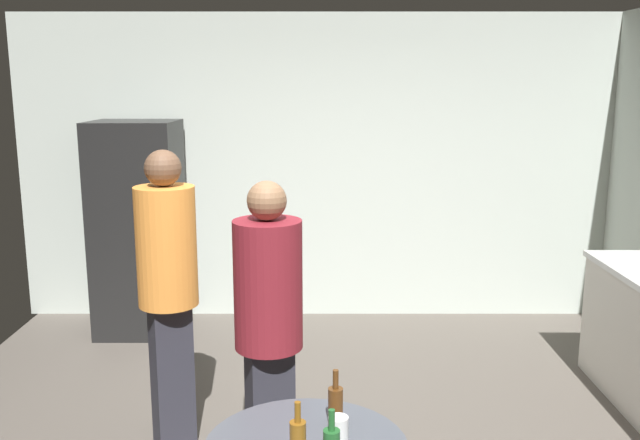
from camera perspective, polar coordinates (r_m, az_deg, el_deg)
The scene contains 7 objects.
wall_back at distance 6.14m, azimuth 0.05°, elevation 4.28°, with size 5.32×0.06×2.70m, color beige.
refrigerator at distance 5.99m, azimuth -14.60°, elevation -0.65°, with size 0.70×0.68×1.80m.
beer_bottle_amber at distance 2.66m, azimuth -1.61°, elevation -17.72°, with size 0.06×0.06×0.23m.
beer_bottle_brown at distance 2.91m, azimuth 1.54°, elevation -15.01°, with size 0.06×0.06×0.23m.
plastic_cup_white at distance 2.78m, azimuth 1.76°, elevation -17.08°, with size 0.08×0.08×0.11m, color white.
person_in_orange_shirt at distance 4.00m, azimuth -12.29°, elevation -4.60°, with size 0.46×0.46×1.75m.
person_in_maroon_shirt at distance 3.44m, azimuth -4.05°, elevation -8.11°, with size 0.44×0.44×1.65m.
Camera 1 is at (0.02, -3.46, 2.12)m, focal length 38.47 mm.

